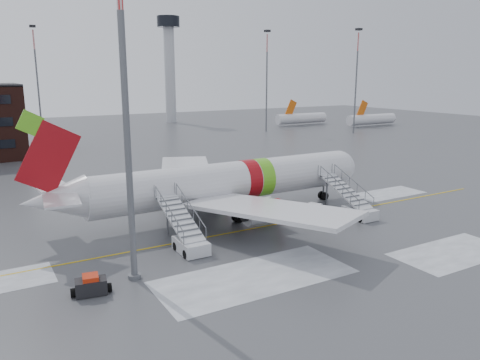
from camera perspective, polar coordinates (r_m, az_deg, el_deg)
ground at (r=44.13m, az=1.58°, el=-5.46°), size 260.00×260.00×0.00m
airliner at (r=45.74m, az=-2.29°, el=-0.37°), size 35.03×32.97×11.18m
airstair_fwd at (r=47.74m, az=13.80°, el=-3.09°), size 2.05×7.70×3.48m
airstair_aft at (r=37.99m, az=-6.48°, el=-6.89°), size 2.05×7.70×3.48m
pushback_tug at (r=46.57m, az=9.09°, el=-3.81°), size 2.89×2.60×1.46m
baggage_tractor at (r=32.06m, az=-17.70°, el=-12.24°), size 2.61×1.47×1.31m
light_mast_near at (r=30.98m, az=-13.77°, el=8.39°), size 1.20×1.20×22.25m
control_tower at (r=140.75m, az=-8.61°, el=14.59°), size 6.40×6.40×30.00m
light_mast_far_ne at (r=116.80m, az=3.28°, el=12.72°), size 1.20×1.20×24.25m
light_mast_far_n at (r=114.55m, az=-23.52°, el=11.71°), size 1.20×1.20×24.25m
light_mast_far_e at (r=115.80m, az=14.01°, el=12.37°), size 1.20×1.20×24.25m
distant_aircraft at (r=131.42m, az=10.27°, el=6.49°), size 35.00×18.00×8.00m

